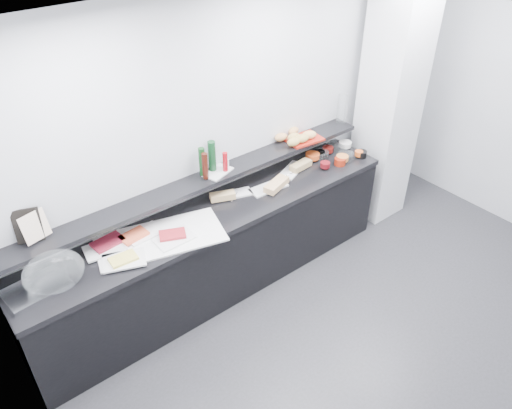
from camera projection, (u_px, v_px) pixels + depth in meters
ground at (407, 361)px, 4.16m from camera, size 5.00×5.00×0.00m
back_wall at (257, 130)px, 4.66m from camera, size 5.00×0.02×2.70m
ceiling at (496, 32)px, 2.60m from camera, size 5.00×5.00×0.00m
column at (390, 101)px, 5.20m from camera, size 0.50×0.50×2.70m
buffet_cabinet at (218, 253)px, 4.64m from camera, size 3.60×0.60×0.85m
counter_top at (216, 214)px, 4.38m from camera, size 3.62×0.62×0.05m
wall_shelf at (203, 181)px, 4.35m from camera, size 3.60×0.25×0.04m
cloche_base at (37, 289)px, 3.56m from camera, size 0.46×0.33×0.04m
cloche_dome at (54, 272)px, 3.55m from camera, size 0.46×0.34×0.34m
linen_runner at (160, 238)px, 4.05m from camera, size 1.12×0.74×0.01m
platter_meat_a at (105, 249)px, 3.92m from camera, size 0.35×0.26×0.01m
food_meat_a at (108, 242)px, 3.96m from camera, size 0.26×0.18×0.02m
platter_salmon at (144, 234)px, 4.07m from camera, size 0.31×0.22×0.01m
food_salmon at (134, 235)px, 4.02m from camera, size 0.24×0.17×0.02m
platter_cheese at (124, 260)px, 3.81m from camera, size 0.38×0.32×0.01m
food_cheese at (123, 259)px, 3.79m from camera, size 0.21×0.14×0.02m
platter_meat_b at (174, 238)px, 4.02m from camera, size 0.31×0.21×0.01m
food_meat_b at (172, 234)px, 4.03m from camera, size 0.25×0.21×0.02m
sandwich_plate_left at (235, 194)px, 4.58m from camera, size 0.34×0.23×0.01m
sandwich_food_left at (223, 196)px, 4.48m from camera, size 0.24×0.17×0.06m
tongs_left at (234, 197)px, 4.51m from camera, size 0.14×0.10×0.01m
sandwich_plate_mid at (268, 188)px, 4.66m from camera, size 0.38×0.18×0.01m
sandwich_food_mid at (276, 185)px, 4.64m from camera, size 0.31×0.19×0.06m
tongs_mid at (276, 188)px, 4.63m from camera, size 0.13×0.10×0.01m
sandwich_plate_right at (292, 170)px, 4.92m from camera, size 0.38×0.27×0.01m
sandwich_food_right at (301, 165)px, 4.92m from camera, size 0.25×0.11×0.06m
tongs_right at (289, 175)px, 4.83m from camera, size 0.16×0.01×0.01m
bowl_glass_fruit at (321, 155)px, 5.11m from camera, size 0.17×0.17×0.07m
fill_glass_fruit at (313, 156)px, 5.07m from camera, size 0.17×0.17×0.05m
bowl_black_jam at (319, 155)px, 5.12m from camera, size 0.15×0.15×0.07m
fill_black_jam at (328, 149)px, 5.19m from camera, size 0.15×0.15×0.05m
bowl_glass_cream at (336, 146)px, 5.26m from camera, size 0.23×0.23×0.07m
fill_glass_cream at (345, 144)px, 5.28m from camera, size 0.16×0.16×0.05m
bowl_red_jam at (340, 161)px, 5.00m from camera, size 0.14×0.14×0.07m
fill_red_jam at (325, 165)px, 4.93m from camera, size 0.11×0.11×0.05m
bowl_glass_salmon at (346, 156)px, 5.09m from camera, size 0.21×0.21×0.07m
fill_glass_salmon at (342, 158)px, 5.04m from camera, size 0.16×0.16×0.05m
bowl_black_fruit at (362, 154)px, 5.13m from camera, size 0.14×0.14×0.07m
fill_black_fruit at (359, 153)px, 5.12m from camera, size 0.11×0.11×0.05m
framed_print at (28, 226)px, 3.58m from camera, size 0.20×0.13×0.26m
print_art at (35, 227)px, 3.57m from camera, size 0.20×0.10×0.22m
condiment_tray at (218, 172)px, 4.41m from camera, size 0.30×0.24×0.01m
bottle_green_a at (202, 162)px, 4.30m from camera, size 0.07×0.07×0.26m
bottle_brown at (205, 166)px, 4.26m from camera, size 0.07×0.07×0.24m
bottle_green_b at (212, 156)px, 4.36m from camera, size 0.07×0.07×0.28m
bottle_hot at (225, 162)px, 4.37m from camera, size 0.05×0.05×0.18m
shaker_salt at (224, 165)px, 4.44m from camera, size 0.04×0.04×0.07m
shaker_pepper at (227, 163)px, 4.46m from camera, size 0.04×0.04×0.07m
bread_tray at (304, 139)px, 4.91m from camera, size 0.37×0.28×0.02m
bread_roll_nw at (281, 137)px, 4.84m from camera, size 0.15×0.11×0.08m
bread_roll_n at (294, 131)px, 4.95m from camera, size 0.14×0.10×0.08m
bread_roll_sw at (294, 142)px, 4.76m from camera, size 0.15×0.11×0.08m
bread_roll_s at (302, 138)px, 4.82m from camera, size 0.17×0.12×0.08m
bread_roll_se at (309, 135)px, 4.88m from camera, size 0.17×0.15×0.08m
bread_roll_midw at (294, 137)px, 4.84m from camera, size 0.15×0.10×0.08m
carafe at (342, 109)px, 5.16m from camera, size 0.12×0.12×0.30m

